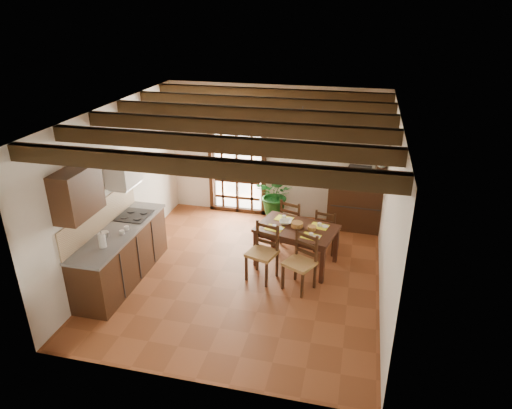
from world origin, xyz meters
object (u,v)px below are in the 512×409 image
(chair_near_left, at_px, (262,262))
(potted_plant, at_px, (276,197))
(chair_far_left, at_px, (293,229))
(kitchen_counter, at_px, (121,254))
(dining_table, at_px, (297,232))
(chair_far_right, at_px, (326,238))
(crt_tv, at_px, (358,177))
(pendant_lamp, at_px, (301,151))
(sideboard, at_px, (355,207))
(chair_near_right, at_px, (300,272))

(chair_near_left, relative_size, potted_plant, 0.43)
(chair_far_left, distance_m, potted_plant, 1.01)
(kitchen_counter, xyz_separation_m, dining_table, (2.75, 1.14, 0.16))
(chair_far_right, distance_m, crt_tv, 1.46)
(kitchen_counter, relative_size, pendant_lamp, 2.66)
(chair_near_left, bearing_deg, sideboard, 74.95)
(sideboard, height_order, potted_plant, potted_plant)
(dining_table, xyz_separation_m, chair_near_right, (0.17, -0.74, -0.33))
(chair_near_left, height_order, crt_tv, crt_tv)
(dining_table, height_order, pendant_lamp, pendant_lamp)
(chair_near_right, bearing_deg, potted_plant, 136.43)
(sideboard, relative_size, pendant_lamp, 1.29)
(chair_far_left, relative_size, pendant_lamp, 1.10)
(chair_near_left, xyz_separation_m, sideboard, (1.44, 2.27, 0.16))
(chair_near_right, relative_size, crt_tv, 1.96)
(chair_far_left, distance_m, pendant_lamp, 1.91)
(chair_near_left, bearing_deg, chair_far_right, 67.96)
(chair_far_right, bearing_deg, chair_near_left, 64.18)
(chair_near_right, bearing_deg, sideboard, 98.58)
(chair_far_right, height_order, crt_tv, crt_tv)
(chair_near_right, xyz_separation_m, potted_plant, (-0.84, 2.32, 0.27))
(dining_table, distance_m, crt_tv, 1.99)
(crt_tv, bearing_deg, chair_far_left, -132.89)
(kitchen_counter, distance_m, sideboard, 4.66)
(chair_near_right, height_order, crt_tv, crt_tv)
(crt_tv, bearing_deg, sideboard, 97.39)
(chair_far_left, bearing_deg, sideboard, -121.35)
(chair_near_left, relative_size, pendant_lamp, 1.15)
(chair_near_left, bearing_deg, potted_plant, 112.28)
(kitchen_counter, distance_m, dining_table, 2.98)
(sideboard, height_order, pendant_lamp, pendant_lamp)
(chair_far_left, distance_m, crt_tv, 1.68)
(chair_far_left, relative_size, crt_tv, 1.91)
(chair_near_right, relative_size, chair_far_right, 1.10)
(chair_near_right, distance_m, crt_tv, 2.67)
(kitchen_counter, bearing_deg, potted_plant, 52.64)
(dining_table, height_order, chair_far_left, chair_far_left)
(chair_near_right, relative_size, pendant_lamp, 1.13)
(sideboard, distance_m, crt_tv, 0.65)
(dining_table, distance_m, chair_near_left, 0.83)
(kitchen_counter, height_order, sideboard, kitchen_counter)
(dining_table, xyz_separation_m, potted_plant, (-0.67, 1.58, -0.06))
(pendant_lamp, bearing_deg, dining_table, -90.00)
(kitchen_counter, relative_size, chair_near_right, 2.35)
(chair_far_right, relative_size, potted_plant, 0.38)
(chair_near_left, distance_m, sideboard, 2.69)
(kitchen_counter, distance_m, chair_far_right, 3.67)
(chair_near_right, height_order, chair_far_left, chair_near_right)
(chair_far_right, height_order, potted_plant, potted_plant)
(chair_near_right, distance_m, chair_far_right, 1.37)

